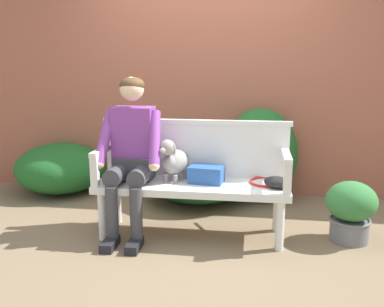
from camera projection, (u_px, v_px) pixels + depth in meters
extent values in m
plane|color=#7A664C|center=(192.00, 235.00, 3.67)|extent=(40.00, 40.00, 0.00)
cube|color=#9E5642|center=(210.00, 88.00, 4.78)|extent=(8.00, 0.30, 2.33)
ellipsoid|color=#1E5B23|center=(260.00, 155.00, 4.52)|extent=(0.78, 0.65, 0.98)
ellipsoid|color=#1E5B23|center=(61.00, 168.00, 4.83)|extent=(1.01, 0.96, 0.56)
ellipsoid|color=#194C1E|center=(198.00, 174.00, 4.57)|extent=(1.20, 1.18, 0.55)
cube|color=white|center=(192.00, 186.00, 3.58)|extent=(1.60, 0.51, 0.06)
cylinder|color=white|center=(102.00, 216.00, 3.54)|extent=(0.07, 0.07, 0.41)
cylinder|color=white|center=(280.00, 226.00, 3.34)|extent=(0.07, 0.07, 0.41)
cylinder|color=white|center=(117.00, 201.00, 3.92)|extent=(0.07, 0.07, 0.41)
cylinder|color=white|center=(277.00, 209.00, 3.72)|extent=(0.07, 0.07, 0.41)
cube|color=white|center=(196.00, 150.00, 3.74)|extent=(1.60, 0.05, 0.46)
cube|color=white|center=(196.00, 122.00, 3.69)|extent=(1.64, 0.06, 0.04)
cube|color=white|center=(95.00, 172.00, 3.44)|extent=(0.06, 0.06, 0.24)
cube|color=white|center=(103.00, 150.00, 3.62)|extent=(0.06, 0.51, 0.04)
cube|color=white|center=(288.00, 179.00, 3.23)|extent=(0.06, 0.06, 0.24)
cube|color=white|center=(286.00, 155.00, 3.41)|extent=(0.06, 0.51, 0.04)
cube|color=black|center=(110.00, 244.00, 3.40)|extent=(0.10, 0.24, 0.07)
cylinder|color=#3D3D42|center=(112.00, 212.00, 3.43)|extent=(0.10, 0.10, 0.42)
cylinder|color=#3D3D42|center=(117.00, 174.00, 3.53)|extent=(0.15, 0.33, 0.15)
cube|color=black|center=(134.00, 245.00, 3.37)|extent=(0.10, 0.24, 0.07)
cylinder|color=#3D3D42|center=(136.00, 213.00, 3.40)|extent=(0.10, 0.10, 0.42)
cylinder|color=#3D3D42|center=(141.00, 175.00, 3.50)|extent=(0.15, 0.33, 0.15)
cube|color=#3D3D42|center=(134.00, 168.00, 3.67)|extent=(0.32, 0.24, 0.20)
cube|color=#843D93|center=(134.00, 137.00, 3.63)|extent=(0.34, 0.22, 0.52)
cylinder|color=#843D93|center=(105.00, 137.00, 3.54)|extent=(0.14, 0.34, 0.45)
sphere|color=beige|center=(99.00, 164.00, 3.47)|extent=(0.09, 0.09, 0.09)
cylinder|color=#843D93|center=(155.00, 138.00, 3.48)|extent=(0.14, 0.34, 0.45)
sphere|color=beige|center=(154.00, 166.00, 3.40)|extent=(0.09, 0.09, 0.09)
sphere|color=beige|center=(132.00, 89.00, 3.53)|extent=(0.20, 0.20, 0.20)
ellipsoid|color=#51381E|center=(132.00, 85.00, 3.53)|extent=(0.21, 0.21, 0.14)
cylinder|color=gray|center=(166.00, 178.00, 3.60)|extent=(0.04, 0.04, 0.07)
cylinder|color=gray|center=(175.00, 179.00, 3.55)|extent=(0.04, 0.04, 0.07)
cylinder|color=gray|center=(176.00, 173.00, 3.73)|extent=(0.04, 0.04, 0.07)
cylinder|color=gray|center=(185.00, 175.00, 3.68)|extent=(0.04, 0.04, 0.07)
ellipsoid|color=gray|center=(176.00, 162.00, 3.61)|extent=(0.26, 0.31, 0.21)
sphere|color=gray|center=(169.00, 162.00, 3.53)|extent=(0.12, 0.12, 0.12)
sphere|color=gray|center=(167.00, 148.00, 3.48)|extent=(0.13, 0.13, 0.13)
ellipsoid|color=gray|center=(163.00, 150.00, 3.44)|extent=(0.08, 0.09, 0.05)
ellipsoid|color=gray|center=(162.00, 148.00, 3.52)|extent=(0.05, 0.04, 0.10)
ellipsoid|color=gray|center=(174.00, 149.00, 3.46)|extent=(0.05, 0.04, 0.10)
sphere|color=gray|center=(183.00, 154.00, 3.71)|extent=(0.06, 0.06, 0.06)
torus|color=red|center=(267.00, 182.00, 3.56)|extent=(0.40, 0.40, 0.02)
cylinder|color=silver|center=(267.00, 183.00, 3.56)|extent=(0.25, 0.25, 0.00)
cube|color=red|center=(257.00, 177.00, 3.71)|extent=(0.07, 0.08, 0.02)
cylinder|color=black|center=(249.00, 173.00, 3.83)|extent=(0.13, 0.20, 0.03)
ellipsoid|color=black|center=(277.00, 182.00, 3.42)|extent=(0.27, 0.25, 0.09)
cube|color=#2856A3|center=(206.00, 174.00, 3.57)|extent=(0.30, 0.24, 0.14)
cylinder|color=slate|center=(349.00, 230.00, 3.54)|extent=(0.31, 0.31, 0.18)
torus|color=slate|center=(350.00, 220.00, 3.52)|extent=(0.33, 0.33, 0.02)
ellipsoid|color=#337538|center=(351.00, 201.00, 3.48)|extent=(0.41, 0.41, 0.32)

